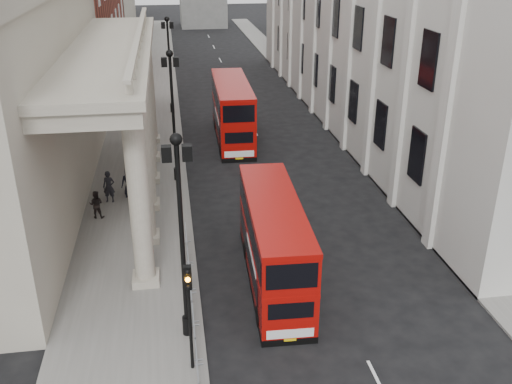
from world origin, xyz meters
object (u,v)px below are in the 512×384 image
Objects in this scene: lamp_post_north at (169,59)px; pedestrian_c at (129,182)px; pedestrian_a at (109,187)px; lamp_post_south at (181,226)px; traffic_light at (189,299)px; lamp_post_mid at (173,108)px; pedestrian_b at (96,204)px; bus_near at (274,241)px; bus_far at (232,110)px.

lamp_post_north reaches higher than pedestrian_c.
pedestrian_a is at bearing -102.03° from lamp_post_north.
lamp_post_south is 2.71m from traffic_light.
lamp_post_mid is 7.77m from pedestrian_b.
pedestrian_c is (-2.88, -2.20, -3.86)m from lamp_post_mid.
bus_near is (4.07, -28.59, -2.82)m from lamp_post_north.
pedestrian_c is at bearing 100.68° from traffic_light.
pedestrian_a is at bearing 131.84° from bus_near.
pedestrian_c is at bearing -112.11° from pedestrian_b.
bus_far is (4.55, 23.92, -2.55)m from lamp_post_south.
lamp_post_north is at bearing 90.00° from lamp_post_mid.
pedestrian_a is (-4.01, 13.17, -3.84)m from lamp_post_south.
traffic_light is (0.10, -34.02, -1.80)m from lamp_post_north.
lamp_post_south is 4.36× the size of pedestrian_a.
lamp_post_north is 9.61m from bus_far.
bus_far is (4.45, 25.94, -0.75)m from traffic_light.
lamp_post_mid is 5.30m from pedestrian_c.
lamp_post_south reaches higher than pedestrian_a.
lamp_post_south reaches higher than bus_near.
lamp_post_south is at bearing -90.00° from lamp_post_north.
traffic_light is at bearing -87.16° from lamp_post_south.
lamp_post_north is at bearing 100.30° from bus_near.
pedestrian_a is at bearing -144.78° from lamp_post_mid.
bus_far is at bearing 80.27° from traffic_light.
traffic_light is at bearing -66.34° from pedestrian_a.
pedestrian_c is at bearing -142.69° from lamp_post_mid.
lamp_post_south is at bearing -64.55° from pedestrian_a.
lamp_post_mid is at bearing 90.00° from lamp_post_south.
bus_far is (4.55, -8.08, -2.55)m from lamp_post_north.
pedestrian_a is 1.02× the size of pedestrian_c.
bus_near is 20.52m from bus_far.
lamp_post_north reaches higher than pedestrian_a.
traffic_light reaches higher than pedestrian_c.
bus_far reaches higher than pedestrian_c.
lamp_post_mid is 0.79× the size of bus_far.
pedestrian_a is at bearing 105.16° from traffic_light.
pedestrian_c is at bearing 125.99° from bus_near.
lamp_post_north is (0.00, 32.00, 0.00)m from lamp_post_south.
traffic_light is 6.80m from bus_near.
bus_far reaches higher than bus_near.
lamp_post_mid is 1.00× the size of lamp_post_north.
pedestrian_a is 2.12m from pedestrian_b.
lamp_post_mid is at bearing -118.47° from bus_far.
traffic_light is 0.46× the size of bus_near.
lamp_post_south is 6.01m from bus_near.
traffic_light is at bearing -98.34° from bus_far.
bus_near is at bearing -72.08° from lamp_post_mid.
bus_far is at bearing 59.98° from pedestrian_a.
lamp_post_north is 0.89× the size of bus_near.
lamp_post_mid is at bearing -123.18° from pedestrian_b.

